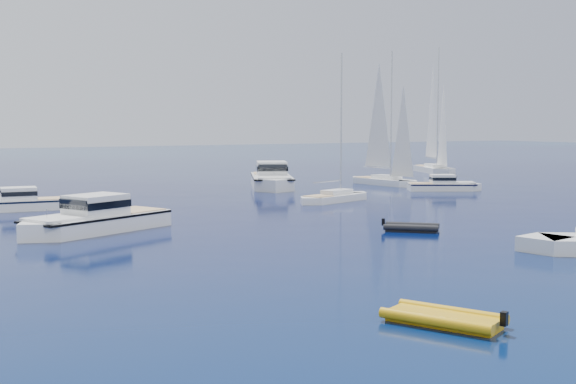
# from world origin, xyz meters

# --- Properties ---
(motor_cruiser_centre) EXTENTS (11.72, 7.77, 2.97)m
(motor_cruiser_centre) POSITION_xyz_m (-16.63, 27.85, 0.00)
(motor_cruiser_centre) COLOR white
(motor_cruiser_centre) RESTS_ON ground
(motor_cruiser_far_r) EXTENTS (8.02, 6.11, 2.07)m
(motor_cruiser_far_r) POSITION_xyz_m (21.93, 38.54, 0.00)
(motor_cruiser_far_r) COLOR silver
(motor_cruiser_far_r) RESTS_ON ground
(motor_cruiser_far_l) EXTENTS (8.97, 3.63, 2.29)m
(motor_cruiser_far_l) POSITION_xyz_m (-18.51, 42.46, 0.00)
(motor_cruiser_far_l) COLOR white
(motor_cruiser_far_l) RESTS_ON ground
(motor_cruiser_distant) EXTENTS (9.52, 13.84, 3.52)m
(motor_cruiser_distant) POSITION_xyz_m (8.68, 50.45, 0.00)
(motor_cruiser_distant) COLOR silver
(motor_cruiser_distant) RESTS_ON ground
(sailboat_centre) EXTENTS (9.30, 5.01, 13.26)m
(sailboat_centre) POSITION_xyz_m (6.53, 35.47, 0.00)
(sailboat_centre) COLOR white
(sailboat_centre) RESTS_ON ground
(sailboat_sails_r) EXTENTS (3.95, 10.52, 15.09)m
(sailboat_sails_r) POSITION_xyz_m (21.22, 47.46, 0.00)
(sailboat_sails_r) COLOR white
(sailboat_sails_r) RESTS_ON ground
(sailboat_sails_far) EXTENTS (7.44, 12.35, 17.73)m
(sailboat_sails_far) POSITION_xyz_m (40.07, 60.50, 0.00)
(sailboat_sails_far) COLOR white
(sailboat_sails_far) RESTS_ON ground
(tender_yellow) EXTENTS (3.70, 4.64, 0.95)m
(tender_yellow) POSITION_xyz_m (-12.53, 0.78, 0.00)
(tender_yellow) COLOR #C4900B
(tender_yellow) RESTS_ON ground
(tender_grey_near) EXTENTS (3.90, 3.88, 0.95)m
(tender_grey_near) POSITION_xyz_m (0.67, 18.17, 0.00)
(tender_grey_near) COLOR black
(tender_grey_near) RESTS_ON ground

